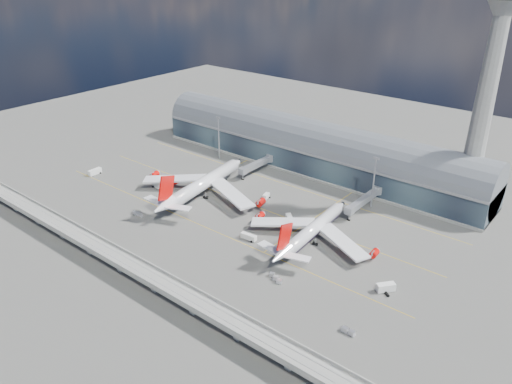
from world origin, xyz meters
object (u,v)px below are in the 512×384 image
Objects in this scene: service_truck_0 at (95,172)px; service_truck_3 at (386,287)px; service_truck_4 at (266,196)px; airliner_left at (202,184)px; floodlight_mast_right at (374,181)px; cargo_train_1 at (276,278)px; floodlight_mast_left at (219,137)px; service_truck_2 at (249,237)px; airliner_right at (312,231)px; control_tower at (484,103)px; cargo_train_2 at (348,331)px; cargo_train_0 at (138,214)px; service_truck_5 at (289,219)px; service_truck_1 at (157,185)px.

service_truck_0 is 172.58m from service_truck_3.
airliner_left is at bearing -160.98° from service_truck_4.
cargo_train_1 is at bearing -89.79° from floodlight_mast_right.
airliner_left is (27.99, -42.84, -7.31)m from floodlight_mast_left.
airliner_left is 9.79× the size of service_truck_2.
service_truck_4 is at bearing 149.40° from airliner_right.
floodlight_mast_left is 0.42× the size of airliner_right.
control_tower is 21.07× the size of service_truck_4.
service_truck_4 is 0.68× the size of cargo_train_1.
floodlight_mast_left is at bearing -163.90° from service_truck_3.
service_truck_4 is 0.99× the size of cargo_train_2.
floodlight_mast_right reaches higher than cargo_train_0.
service_truck_5 is at bearing -120.74° from floodlight_mast_right.
service_truck_0 is (-172.09, -89.26, -49.99)m from control_tower.
floodlight_mast_left is 100.00m from floodlight_mast_right.
service_truck_1 is 137.78m from cargo_train_2.
floodlight_mast_left is 105.56m from airliner_right.
cargo_train_0 is at bearing -112.88° from airliner_left.
floodlight_mast_right reaches higher than cargo_train_2.
floodlight_mast_right reaches higher than cargo_train_1.
service_truck_1 is 0.95× the size of service_truck_5.
airliner_right is 92.60m from service_truck_1.
floodlight_mast_right is 3.88× the size of cargo_train_0.
floodlight_mast_left reaches higher than airliner_left.
service_truck_1 is at bearing -86.84° from floodlight_mast_left.
cargo_train_1 is at bearing 76.71° from cargo_train_2.
airliner_left is at bearing 139.61° from service_truck_5.
service_truck_5 is at bearing 151.38° from airliner_right.
service_truck_1 is 0.89× the size of cargo_train_0.
floodlight_mast_right is 5.22× the size of cargo_train_2.
service_truck_2 is (-26.37, -61.01, -12.26)m from floodlight_mast_right.
airliner_left reaches higher than cargo_train_1.
floodlight_mast_right reaches higher than service_truck_2.
service_truck_5 reaches higher than cargo_train_2.
service_truck_1 reaches higher than service_truck_5.
control_tower is at bearing 38.66° from floodlight_mast_right.
service_truck_2 is 31.18m from cargo_train_1.
service_truck_4 is (92.16, 36.09, -0.32)m from service_truck_0.
service_truck_0 reaches higher than service_truck_5.
airliner_left reaches higher than airliner_right.
airliner_left is (-72.01, -42.84, -7.31)m from floodlight_mast_right.
cargo_train_0 is (-58.48, -39.89, -0.76)m from service_truck_5.
service_truck_1 reaches higher than service_truck_2.
airliner_right is at bearing -63.75° from cargo_train_0.
service_truck_4 is 25.79m from service_truck_5.
service_truck_4 is (-40.08, 19.71, -3.69)m from airliner_right.
airliner_right reaches higher than service_truck_3.
airliner_right is at bearing -71.11° from service_truck_5.
cargo_train_1 is (100.28, -77.20, -12.79)m from floodlight_mast_left.
airliner_left is 67.80m from service_truck_0.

